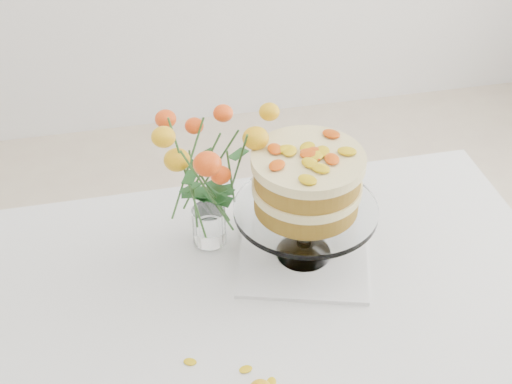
% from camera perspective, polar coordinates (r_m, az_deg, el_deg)
% --- Properties ---
extents(table, '(1.43, 0.93, 0.76)m').
position_cam_1_polar(table, '(1.54, -1.15, -11.83)').
color(table, tan).
rests_on(table, ground).
extents(napkin, '(0.35, 0.35, 0.01)m').
position_cam_1_polar(napkin, '(1.60, 3.79, -5.05)').
color(napkin, silver).
rests_on(napkin, table).
extents(cake_stand, '(0.31, 0.31, 0.28)m').
position_cam_1_polar(cake_stand, '(1.48, 4.09, 0.37)').
color(cake_stand, white).
rests_on(cake_stand, napkin).
extents(rose_vase, '(0.32, 0.32, 0.38)m').
position_cam_1_polar(rose_vase, '(1.50, -4.03, 2.31)').
color(rose_vase, white).
rests_on(rose_vase, table).
extents(stray_petal_a, '(0.03, 0.02, 0.00)m').
position_cam_1_polar(stray_petal_a, '(1.40, -5.30, -13.39)').
color(stray_petal_a, gold).
rests_on(stray_petal_a, table).
extents(stray_petal_b, '(0.03, 0.02, 0.00)m').
position_cam_1_polar(stray_petal_b, '(1.38, -0.83, -14.01)').
color(stray_petal_b, gold).
rests_on(stray_petal_b, table).
extents(stray_petal_c, '(0.03, 0.02, 0.00)m').
position_cam_1_polar(stray_petal_c, '(1.37, 1.22, -15.01)').
color(stray_petal_c, gold).
rests_on(stray_petal_c, table).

